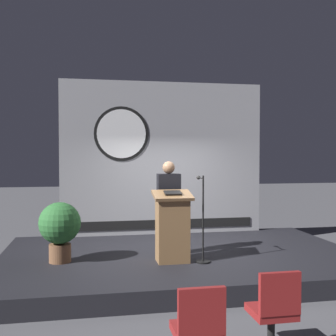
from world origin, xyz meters
TOP-DOWN VIEW (x-y plane):
  - ground_plane at (0.00, 0.00)m, footprint 40.00×40.00m
  - stage_platform at (0.00, 0.00)m, footprint 6.40×4.00m
  - banner_display at (-0.03, 1.85)m, footprint 4.53×0.12m
  - podium at (-0.28, -0.59)m, footprint 0.64×0.50m
  - speaker_person at (-0.25, -0.11)m, footprint 0.40×0.26m
  - microphone_stand at (0.21, -0.70)m, footprint 0.24×0.46m
  - potted_plant at (-2.11, -0.27)m, footprint 0.69×0.69m
  - audience_chair_left at (-0.63, -3.62)m, footprint 0.44×0.45m
  - audience_chair_right at (0.28, -3.30)m, footprint 0.44×0.45m

SIDE VIEW (x-z plane):
  - ground_plane at x=0.00m, z-range 0.00..0.00m
  - stage_platform at x=0.00m, z-range 0.00..0.30m
  - audience_chair_left at x=-0.63m, z-range 0.05..0.94m
  - audience_chair_right at x=0.28m, z-range 0.05..0.94m
  - microphone_stand at x=0.21m, z-range 0.08..1.51m
  - podium at x=-0.28m, z-range 0.29..1.47m
  - potted_plant at x=-2.11m, z-range 0.40..1.39m
  - speaker_person at x=-0.25m, z-range 0.32..1.98m
  - banner_display at x=-0.03m, z-range 0.30..3.69m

